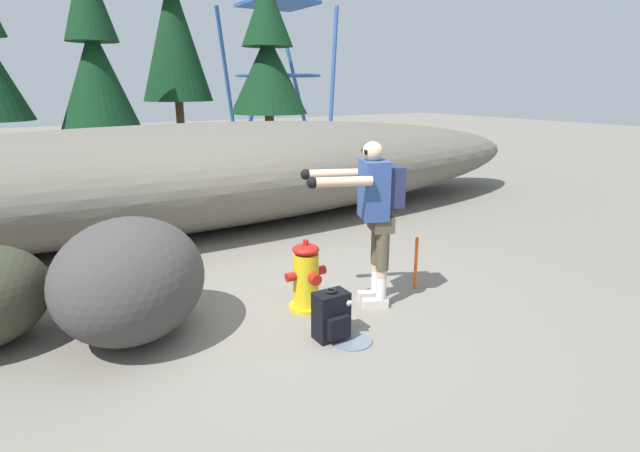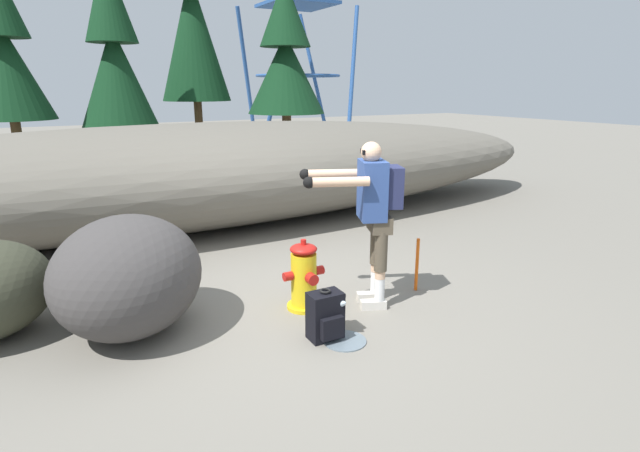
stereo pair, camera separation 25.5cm
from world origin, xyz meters
name	(u,v)px [view 1 (the left image)]	position (x,y,z in m)	size (l,w,h in m)	color
ground_plane	(300,308)	(0.00, 0.00, -0.02)	(56.00, 56.00, 0.04)	slate
dirt_embankment	(188,176)	(0.00, 3.60, 0.82)	(14.22, 3.20, 1.64)	#666056
fire_hydrant	(306,278)	(0.04, -0.06, 0.33)	(0.44, 0.40, 0.73)	gold
hydrant_water_jet	(336,314)	(0.04, -0.61, 0.16)	(0.39, 0.84, 0.43)	silver
utility_worker	(374,204)	(0.67, -0.32, 1.07)	(1.04, 0.74, 1.69)	beige
spare_backpack	(331,316)	(-0.08, -0.72, 0.22)	(0.30, 0.29, 0.47)	black
boulder_mid	(130,279)	(-1.58, 0.26, 0.55)	(1.47, 1.28, 1.09)	#3F3C3B
pine_tree_center	(94,57)	(-0.32, 9.42, 2.86)	(1.89, 1.89, 5.27)	#47331E
pine_tree_right	(172,12)	(2.04, 10.78, 4.19)	(1.97, 1.97, 7.61)	#47331E
pine_tree_far_right	(268,59)	(4.58, 9.99, 2.98)	(2.35, 2.35, 5.27)	#47331E
survey_stake	(416,263)	(1.34, -0.25, 0.30)	(0.04, 0.04, 0.60)	#E55914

